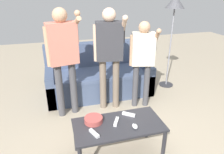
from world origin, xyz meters
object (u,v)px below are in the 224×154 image
Objects in this scene: couch at (98,77)px; game_remote_wand_spare at (94,133)px; player_left at (63,52)px; player_right at (143,56)px; player_center at (109,49)px; game_remote_nunchuk at (135,126)px; floor_lamp at (175,9)px; snack_bowl at (93,120)px; game_remote_wand_near at (129,114)px; game_remote_wand_far at (116,122)px; coffee_table at (118,128)px.

couch reaches higher than game_remote_wand_spare.
player_left is 1.15× the size of player_right.
couch is at bearing 95.45° from player_center.
player_left is at bearing 118.07° from game_remote_nunchuk.
floor_lamp is at bearing 51.15° from game_remote_nunchuk.
game_remote_wand_near is at bearing 2.27° from snack_bowl.
player_left reaches higher than game_remote_nunchuk.
floor_lamp is 2.15m from player_left.
game_remote_wand_far is at bearing -134.64° from floor_lamp.
snack_bowl is 2.39× the size of game_remote_nunchuk.
couch is at bearing 129.85° from player_right.
game_remote_nunchuk is at bearing -94.08° from game_remote_wand_near.
game_remote_nunchuk is at bearing -91.89° from player_center.
player_left is (-0.63, -0.61, 0.72)m from couch.
game_remote_wand_far is (-0.19, -0.10, 0.00)m from game_remote_wand_near.
player_left is (-0.64, 1.21, 0.55)m from game_remote_nunchuk.
game_remote_wand_near is (0.43, 0.02, -0.01)m from snack_bowl.
player_center is (-1.35, -0.51, -0.50)m from floor_lamp.
couch is 1.86m from game_remote_wand_spare.
player_right is at bearing 47.93° from game_remote_wand_spare.
snack_bowl reaches higher than coffee_table.
game_remote_wand_far is at bearing 25.45° from game_remote_wand_spare.
player_center is at bearing 80.13° from coffee_table.
coffee_table is 1.33m from player_right.
game_remote_nunchuk is at bearing -116.20° from player_right.
game_remote_wand_near is (-0.54, -0.88, -0.42)m from player_right.
couch is 1.85m from floor_lamp.
floor_lamp is 1.52m from player_center.
player_right is (-0.83, -0.60, -0.62)m from floor_lamp.
player_right is (0.71, 1.01, 0.50)m from coffee_table.
snack_bowl is 1.43× the size of game_remote_wand_near.
couch is 1.18× the size of player_center.
game_remote_wand_near is (0.66, -0.96, -0.56)m from player_left.
player_right is (0.57, -0.68, 0.59)m from couch.
player_center is 10.49× the size of game_remote_wand_spare.
floor_lamp is (1.39, 1.73, 1.03)m from game_remote_nunchuk.
player_right is 1.29m from game_remote_wand_far.
couch is 1.87× the size of coffee_table.
game_remote_wand_spare is (-0.47, -0.24, 0.00)m from game_remote_wand_near.
snack_bowl is 0.26m from game_remote_wand_far.
game_remote_wand_spare is at bearing -103.57° from couch.
player_center reaches higher than snack_bowl.
game_remote_wand_near is at bearing -88.75° from couch.
player_center is 10.34× the size of game_remote_wand_far.
couch is 1.70m from coffee_table.
floor_lamp reaches higher than game_remote_wand_spare.
game_remote_nunchuk is 0.45m from game_remote_wand_spare.
couch is 1.82m from game_remote_nunchuk.
couch is 1.13m from player_left.
game_remote_wand_spare is at bearing -154.55° from game_remote_wand_far.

